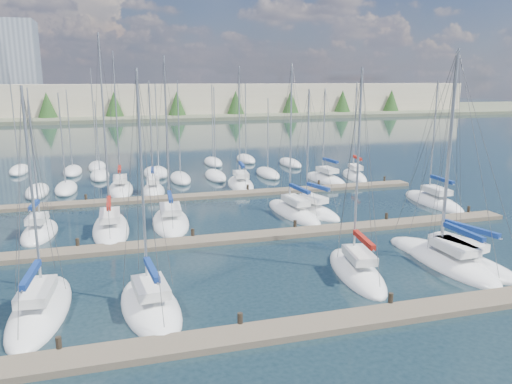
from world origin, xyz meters
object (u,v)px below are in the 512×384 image
object	(u,v)px
sailboat_j	(171,221)
sailboat_m	(433,201)
sailboat_h	(39,232)
sailboat_n	(121,189)
sailboat_c	(150,306)
sailboat_i	(111,228)
sailboat_l	(311,211)
sailboat_d	(356,271)
sailboat_p	(241,184)
sailboat_k	(293,212)
sailboat_o	(154,191)
sailboat_q	(325,179)
sailboat_f	(450,258)
sailboat_b	(40,310)
sailboat_r	(354,176)
sailboat_e	(448,262)

from	to	relation	value
sailboat_j	sailboat_m	xyz separation A→B (m)	(24.84, -0.09, -0.01)
sailboat_h	sailboat_n	distance (m)	15.45
sailboat_c	sailboat_i	bearing A→B (deg)	91.76
sailboat_l	sailboat_i	xyz separation A→B (m)	(-17.05, -0.64, 0.01)
sailboat_d	sailboat_p	distance (m)	26.88
sailboat_n	sailboat_p	size ratio (longest dim) A/B	1.11
sailboat_k	sailboat_p	xyz separation A→B (m)	(-1.42, 12.95, -0.00)
sailboat_o	sailboat_q	xyz separation A→B (m)	(19.73, 0.64, -0.02)
sailboat_f	sailboat_p	distance (m)	27.49
sailboat_j	sailboat_h	bearing A→B (deg)	-174.93
sailboat_f	sailboat_b	world-z (taller)	sailboat_f
sailboat_r	sailboat_k	size ratio (longest dim) A/B	0.88
sailboat_j	sailboat_r	distance (m)	27.11
sailboat_i	sailboat_c	distance (m)	14.84
sailboat_q	sailboat_e	xyz separation A→B (m)	(-3.45, -26.93, 0.01)
sailboat_l	sailboat_e	bearing A→B (deg)	-91.76
sailboat_j	sailboat_n	distance (m)	14.35
sailboat_b	sailboat_c	world-z (taller)	sailboat_c
sailboat_q	sailboat_r	world-z (taller)	sailboat_r
sailboat_e	sailboat_c	world-z (taller)	sailboat_e
sailboat_o	sailboat_c	xyz separation A→B (m)	(-2.47, -27.41, -0.02)
sailboat_o	sailboat_m	size ratio (longest dim) A/B	1.00
sailboat_e	sailboat_p	world-z (taller)	sailboat_e
sailboat_j	sailboat_m	bearing A→B (deg)	3.65
sailboat_o	sailboat_b	size ratio (longest dim) A/B	1.01
sailboat_l	sailboat_i	distance (m)	17.06
sailboat_l	sailboat_c	world-z (taller)	sailboat_c
sailboat_h	sailboat_m	xyz separation A→B (m)	(34.78, 0.12, -0.01)
sailboat_n	sailboat_o	bearing A→B (deg)	-27.88
sailboat_o	sailboat_r	world-z (taller)	sailboat_o
sailboat_b	sailboat_k	size ratio (longest dim) A/B	0.88
sailboat_b	sailboat_p	distance (m)	32.21
sailboat_r	sailboat_l	world-z (taller)	sailboat_r
sailboat_b	sailboat_n	bearing A→B (deg)	85.46
sailboat_f	sailboat_o	world-z (taller)	sailboat_f
sailboat_q	sailboat_k	distance (m)	15.50
sailboat_f	sailboat_e	size ratio (longest dim) A/B	0.99
sailboat_j	sailboat_n	world-z (taller)	sailboat_n
sailboat_q	sailboat_p	bearing A→B (deg)	172.12
sailboat_r	sailboat_c	world-z (taller)	sailboat_c
sailboat_k	sailboat_c	size ratio (longest dim) A/B	1.06
sailboat_d	sailboat_p	world-z (taller)	sailboat_p
sailboat_h	sailboat_i	xyz separation A→B (m)	(5.23, -0.43, 0.01)
sailboat_f	sailboat_b	distance (m)	24.73
sailboat_m	sailboat_d	bearing A→B (deg)	-135.84
sailboat_p	sailboat_l	bearing A→B (deg)	-69.72
sailboat_p	sailboat_e	bearing A→B (deg)	-69.45
sailboat_h	sailboat_c	size ratio (longest dim) A/B	0.85
sailboat_b	sailboat_r	xyz separation A→B (m)	(31.73, 27.76, 0.02)
sailboat_e	sailboat_m	bearing A→B (deg)	56.66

